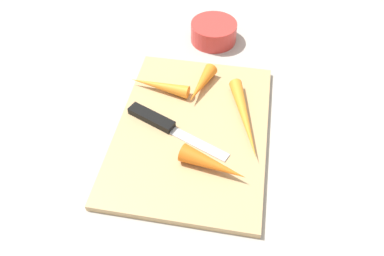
{
  "coord_description": "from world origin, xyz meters",
  "views": [
    {
      "loc": [
        -0.43,
        -0.08,
        0.51
      ],
      "look_at": [
        0.0,
        0.0,
        0.01
      ],
      "focal_mm": 35.6,
      "sensor_mm": 36.0,
      "label": 1
    }
  ],
  "objects_px": {
    "knife": "(157,121)",
    "cutting_board": "(192,130)",
    "small_bowl": "(215,32)",
    "carrot_longest": "(245,118)",
    "carrot_shortest": "(201,84)",
    "carrot_long": "(159,86)",
    "carrot_short": "(213,165)"
  },
  "relations": [
    {
      "from": "cutting_board",
      "to": "carrot_long",
      "type": "bearing_deg",
      "value": 42.98
    },
    {
      "from": "cutting_board",
      "to": "carrot_short",
      "type": "relative_size",
      "value": 3.3
    },
    {
      "from": "carrot_longest",
      "to": "small_bowl",
      "type": "height_order",
      "value": "small_bowl"
    },
    {
      "from": "carrot_shortest",
      "to": "carrot_short",
      "type": "bearing_deg",
      "value": 29.81
    },
    {
      "from": "small_bowl",
      "to": "cutting_board",
      "type": "bearing_deg",
      "value": 179.22
    },
    {
      "from": "cutting_board",
      "to": "carrot_shortest",
      "type": "height_order",
      "value": "carrot_shortest"
    },
    {
      "from": "knife",
      "to": "cutting_board",
      "type": "bearing_deg",
      "value": 22.81
    },
    {
      "from": "carrot_longest",
      "to": "carrot_long",
      "type": "height_order",
      "value": "same"
    },
    {
      "from": "knife",
      "to": "small_bowl",
      "type": "height_order",
      "value": "small_bowl"
    },
    {
      "from": "carrot_longest",
      "to": "knife",
      "type": "bearing_deg",
      "value": -95.64
    },
    {
      "from": "knife",
      "to": "carrot_shortest",
      "type": "relative_size",
      "value": 1.95
    },
    {
      "from": "carrot_longest",
      "to": "carrot_short",
      "type": "height_order",
      "value": "carrot_short"
    },
    {
      "from": "carrot_short",
      "to": "carrot_shortest",
      "type": "xyz_separation_m",
      "value": [
        0.18,
        0.05,
        -0.0
      ]
    },
    {
      "from": "cutting_board",
      "to": "small_bowl",
      "type": "bearing_deg",
      "value": -0.78
    },
    {
      "from": "carrot_longest",
      "to": "carrot_long",
      "type": "distance_m",
      "value": 0.17
    },
    {
      "from": "cutting_board",
      "to": "carrot_shortest",
      "type": "bearing_deg",
      "value": 0.13
    },
    {
      "from": "small_bowl",
      "to": "carrot_shortest",
      "type": "bearing_deg",
      "value": 178.7
    },
    {
      "from": "knife",
      "to": "small_bowl",
      "type": "relative_size",
      "value": 1.9
    },
    {
      "from": "carrot_short",
      "to": "carrot_long",
      "type": "bearing_deg",
      "value": 143.8
    },
    {
      "from": "carrot_long",
      "to": "carrot_shortest",
      "type": "bearing_deg",
      "value": -159.38
    },
    {
      "from": "carrot_short",
      "to": "carrot_long",
      "type": "distance_m",
      "value": 0.21
    },
    {
      "from": "cutting_board",
      "to": "carrot_shortest",
      "type": "distance_m",
      "value": 0.1
    },
    {
      "from": "small_bowl",
      "to": "knife",
      "type": "bearing_deg",
      "value": 166.65
    },
    {
      "from": "carrot_short",
      "to": "carrot_long",
      "type": "xyz_separation_m",
      "value": [
        0.17,
        0.13,
        -0.0
      ]
    },
    {
      "from": "cutting_board",
      "to": "carrot_longest",
      "type": "xyz_separation_m",
      "value": [
        0.03,
        -0.09,
        0.02
      ]
    },
    {
      "from": "carrot_short",
      "to": "carrot_longest",
      "type": "bearing_deg",
      "value": 86.44
    },
    {
      "from": "cutting_board",
      "to": "carrot_longest",
      "type": "bearing_deg",
      "value": -71.92
    },
    {
      "from": "knife",
      "to": "carrot_short",
      "type": "relative_size",
      "value": 1.75
    },
    {
      "from": "carrot_short",
      "to": "carrot_shortest",
      "type": "relative_size",
      "value": 1.12
    },
    {
      "from": "carrot_long",
      "to": "small_bowl",
      "type": "height_order",
      "value": "small_bowl"
    },
    {
      "from": "knife",
      "to": "carrot_longest",
      "type": "height_order",
      "value": "carrot_longest"
    },
    {
      "from": "carrot_longest",
      "to": "carrot_shortest",
      "type": "distance_m",
      "value": 0.11
    }
  ]
}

